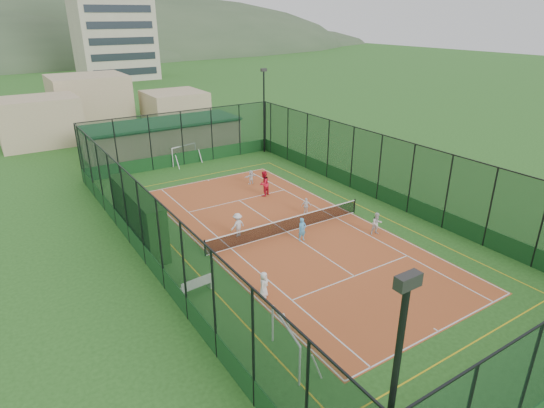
{
  "coord_description": "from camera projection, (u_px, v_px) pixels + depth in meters",
  "views": [
    {
      "loc": [
        -15.13,
        -21.68,
        13.05
      ],
      "look_at": [
        0.18,
        2.07,
        1.2
      ],
      "focal_mm": 30.0,
      "sensor_mm": 36.0,
      "label": 1
    }
  ],
  "objects": [
    {
      "name": "white_bench",
      "position": [
        196.0,
        285.0,
        22.81
      ],
      "size": [
        1.78,
        0.65,
        0.98
      ],
      "primitive_type": null,
      "rotation": [
        0.0,
        0.0,
        0.1
      ],
      "color": "white",
      "rests_on": "ground"
    },
    {
      "name": "tennis_net",
      "position": [
        287.0,
        225.0,
        29.2
      ],
      "size": [
        11.67,
        0.12,
        1.06
      ],
      "primitive_type": null,
      "color": "black",
      "rests_on": "ground"
    },
    {
      "name": "apartment_tower",
      "position": [
        110.0,
        4.0,
        93.16
      ],
      "size": [
        15.0,
        12.0,
        30.0
      ],
      "primitive_type": "cube",
      "color": "beige",
      "rests_on": "ground"
    },
    {
      "name": "futsal_goal_far",
      "position": [
        184.0,
        155.0,
        42.43
      ],
      "size": [
        2.85,
        1.45,
        1.76
      ],
      "primitive_type": null,
      "rotation": [
        0.0,
        0.0,
        0.25
      ],
      "color": "white",
      "rests_on": "ground"
    },
    {
      "name": "child_far_back",
      "position": [
        251.0,
        177.0,
        37.5
      ],
      "size": [
        1.1,
        0.38,
        1.18
      ],
      "primitive_type": "imported",
      "rotation": [
        0.0,
        0.0,
        3.11
      ],
      "color": "white",
      "rests_on": "court_slab"
    },
    {
      "name": "child_near_left",
      "position": [
        264.0,
        284.0,
        22.45
      ],
      "size": [
        0.79,
        0.76,
        1.36
      ],
      "primitive_type": "imported",
      "rotation": [
        0.0,
        0.0,
        0.69
      ],
      "color": "white",
      "rests_on": "court_slab"
    },
    {
      "name": "court_slab",
      "position": [
        287.0,
        232.0,
        29.41
      ],
      "size": [
        11.17,
        23.97,
        0.01
      ],
      "primitive_type": "cube",
      "color": "#B45628",
      "rests_on": "ground"
    },
    {
      "name": "ground",
      "position": [
        287.0,
        232.0,
        29.41
      ],
      "size": [
        300.0,
        300.0,
        0.0
      ],
      "primitive_type": "plane",
      "color": "#27581E",
      "rests_on": "ground"
    },
    {
      "name": "distant_hills",
      "position": [
        22.0,
        58.0,
        145.68
      ],
      "size": [
        200.0,
        60.0,
        24.0
      ],
      "primitive_type": null,
      "color": "#384C33",
      "rests_on": "ground"
    },
    {
      "name": "child_near_right",
      "position": [
        377.0,
        224.0,
        28.85
      ],
      "size": [
        0.83,
        0.72,
        1.47
      ],
      "primitive_type": "imported",
      "rotation": [
        0.0,
        0.0,
        -0.25
      ],
      "color": "white",
      "rests_on": "court_slab"
    },
    {
      "name": "futsal_goal_near",
      "position": [
        285.0,
        343.0,
        18.11
      ],
      "size": [
        2.92,
        1.35,
        1.82
      ],
      "primitive_type": null,
      "rotation": [
        0.0,
        0.0,
        1.38
      ],
      "color": "white",
      "rests_on": "ground"
    },
    {
      "name": "coach",
      "position": [
        264.0,
        184.0,
        34.91
      ],
      "size": [
        1.19,
        1.08,
        1.98
      ],
      "primitive_type": "imported",
      "rotation": [
        0.0,
        0.0,
        3.57
      ],
      "color": "red",
      "rests_on": "court_slab"
    },
    {
      "name": "hedge_left",
      "position": [
        138.0,
        216.0,
        27.76
      ],
      "size": [
        1.13,
        7.55,
        3.3
      ],
      "primitive_type": "cube",
      "color": "black",
      "rests_on": "ground"
    },
    {
      "name": "tennis_balls",
      "position": [
        263.0,
        226.0,
        30.13
      ],
      "size": [
        5.66,
        0.93,
        0.07
      ],
      "color": "#CCE033",
      "rests_on": "court_slab"
    },
    {
      "name": "clubhouse",
      "position": [
        164.0,
        137.0,
        45.85
      ],
      "size": [
        15.2,
        7.2,
        3.15
      ],
      "primitive_type": null,
      "color": "tan",
      "rests_on": "ground"
    },
    {
      "name": "child_far_left",
      "position": [
        238.0,
        225.0,
        28.55
      ],
      "size": [
        1.1,
        0.76,
        1.57
      ],
      "primitive_type": "imported",
      "rotation": [
        0.0,
        0.0,
        3.33
      ],
      "color": "silver",
      "rests_on": "court_slab"
    },
    {
      "name": "perimeter_fence",
      "position": [
        287.0,
        196.0,
        28.44
      ],
      "size": [
        18.12,
        34.12,
        5.0
      ],
      "primitive_type": null,
      "color": "black",
      "rests_on": "ground"
    },
    {
      "name": "child_far_right",
      "position": [
        306.0,
        206.0,
        31.86
      ],
      "size": [
        0.75,
        0.6,
        1.19
      ],
      "primitive_type": "imported",
      "rotation": [
        0.0,
        0.0,
        2.62
      ],
      "color": "white",
      "rests_on": "court_slab"
    },
    {
      "name": "child_near_mid",
      "position": [
        302.0,
        229.0,
        28.02
      ],
      "size": [
        0.55,
        0.37,
        1.51
      ],
      "primitive_type": "imported",
      "rotation": [
        0.0,
        0.0,
        0.01
      ],
      "color": "#4FAAE0",
      "rests_on": "court_slab"
    },
    {
      "name": "floodlight_ne",
      "position": [
        264.0,
        111.0,
        44.97
      ],
      "size": [
        0.6,
        0.26,
        8.25
      ],
      "primitive_type": null,
      "color": "black",
      "rests_on": "ground"
    }
  ]
}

